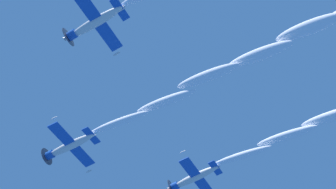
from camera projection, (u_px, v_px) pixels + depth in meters
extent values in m
ellipsoid|color=silver|center=(71.00, 145.00, 69.24)|extent=(7.50, 3.56, 1.71)
cylinder|color=#194CB2|center=(50.00, 155.00, 69.89)|extent=(1.42, 1.57, 1.40)
cone|color=white|center=(46.00, 157.00, 70.03)|extent=(0.96, 0.84, 0.68)
cylinder|color=#3F3F47|center=(47.00, 157.00, 70.00)|extent=(1.05, 2.79, 2.95)
cube|color=#194CB2|center=(72.00, 145.00, 69.03)|extent=(4.26, 9.37, 1.75)
ellipsoid|color=silver|center=(54.00, 118.00, 67.50)|extent=(1.06, 0.60, 0.37)
ellipsoid|color=silver|center=(89.00, 171.00, 70.55)|extent=(1.06, 0.60, 0.37)
cube|color=#194CB2|center=(91.00, 136.00, 68.67)|extent=(1.95, 3.49, 0.71)
cube|color=silver|center=(92.00, 134.00, 69.17)|extent=(1.34, 0.67, 1.31)
ellipsoid|color=#1E232D|center=(69.00, 145.00, 69.73)|extent=(1.90, 1.35, 0.93)
ellipsoid|color=silver|center=(96.00, 22.00, 60.69)|extent=(7.50, 3.64, 2.28)
cylinder|color=#194CB2|center=(72.00, 35.00, 61.12)|extent=(1.50, 1.57, 1.48)
cone|color=white|center=(67.00, 38.00, 61.21)|extent=(1.00, 0.84, 0.74)
cylinder|color=#3F3F47|center=(68.00, 37.00, 61.19)|extent=(1.25, 2.76, 2.98)
cube|color=#194CB2|center=(98.00, 21.00, 60.49)|extent=(4.24, 9.36, 2.04)
ellipsoid|color=silver|center=(117.00, 54.00, 61.92)|extent=(1.07, 0.61, 0.44)
cube|color=#194CB2|center=(120.00, 9.00, 60.34)|extent=(1.95, 3.49, 0.84)
cube|color=silver|center=(120.00, 8.00, 60.86)|extent=(1.42, 0.68, 1.39)
ellipsoid|color=#1E232D|center=(94.00, 22.00, 61.17)|extent=(1.94, 1.36, 1.06)
ellipsoid|color=silver|center=(195.00, 177.00, 73.78)|extent=(7.51, 3.63, 1.97)
cylinder|color=#194CB2|center=(175.00, 186.00, 74.34)|extent=(1.46, 1.59, 1.45)
cone|color=white|center=(171.00, 188.00, 74.46)|extent=(0.98, 0.85, 0.72)
cylinder|color=#3F3F47|center=(172.00, 188.00, 74.43)|extent=(1.15, 2.82, 3.01)
cube|color=#194CB2|center=(197.00, 177.00, 73.57)|extent=(4.24, 9.34, 2.06)
ellipsoid|color=silver|center=(183.00, 152.00, 72.17)|extent=(1.07, 0.61, 0.40)
cube|color=#194CB2|center=(215.00, 168.00, 73.29)|extent=(1.95, 3.48, 0.83)
cube|color=silver|center=(215.00, 166.00, 73.81)|extent=(1.38, 0.70, 1.34)
ellipsoid|color=#1E232D|center=(193.00, 176.00, 74.27)|extent=(1.92, 1.37, 1.00)
ellipsoid|color=white|center=(119.00, 122.00, 67.86)|extent=(8.94, 3.71, 1.93)
ellipsoid|color=white|center=(166.00, 101.00, 67.08)|extent=(9.02, 3.90, 2.13)
ellipsoid|color=white|center=(208.00, 76.00, 65.67)|extent=(9.10, 4.10, 2.33)
ellipsoid|color=white|center=(260.00, 54.00, 64.60)|extent=(9.18, 4.29, 2.53)
ellipsoid|color=white|center=(310.00, 27.00, 63.36)|extent=(9.25, 4.49, 2.72)
ellipsoid|color=white|center=(242.00, 155.00, 72.46)|extent=(8.94, 3.71, 1.93)
ellipsoid|color=white|center=(287.00, 136.00, 71.55)|extent=(9.02, 3.90, 2.13)
ellipsoid|color=white|center=(332.00, 116.00, 70.38)|extent=(9.10, 4.10, 2.33)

